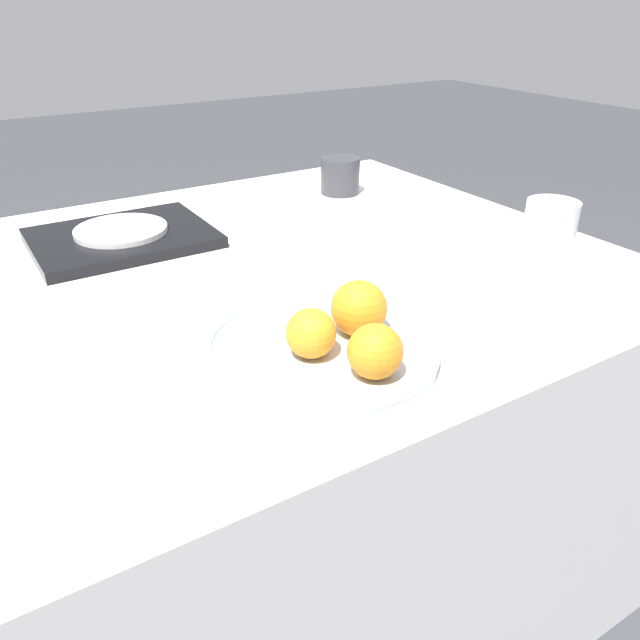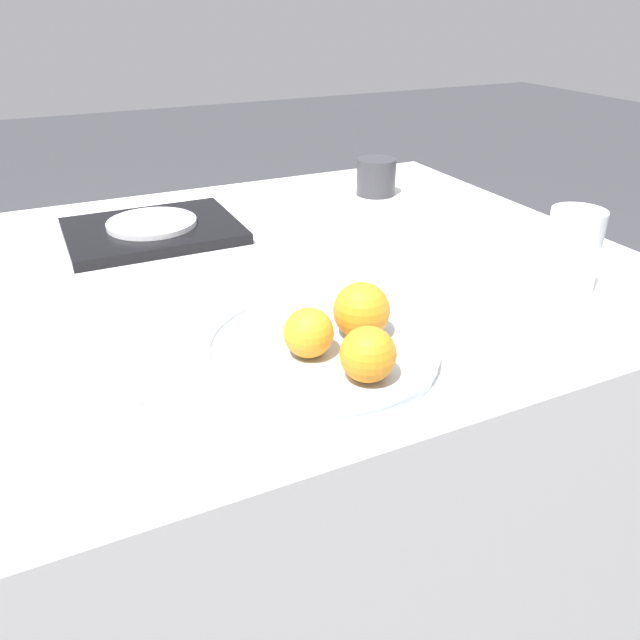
{
  "view_description": "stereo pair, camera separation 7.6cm",
  "coord_description": "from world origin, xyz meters",
  "px_view_note": "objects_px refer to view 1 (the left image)",
  "views": [
    {
      "loc": [
        -0.39,
        -0.87,
        1.11
      ],
      "look_at": [
        -0.03,
        -0.3,
        0.76
      ],
      "focal_mm": 35.0,
      "sensor_mm": 36.0,
      "label": 1
    },
    {
      "loc": [
        -0.32,
        -0.9,
        1.11
      ],
      "look_at": [
        -0.03,
        -0.3,
        0.76
      ],
      "focal_mm": 35.0,
      "sensor_mm": 36.0,
      "label": 2
    }
  ],
  "objects_px": {
    "orange_2": "(359,308)",
    "water_glass": "(547,242)",
    "cup_0": "(340,176)",
    "napkin": "(61,406)",
    "orange_1": "(375,351)",
    "serving_tray": "(122,238)",
    "side_plate": "(121,230)",
    "orange_0": "(311,333)",
    "fruit_platter": "(320,347)"
  },
  "relations": [
    {
      "from": "water_glass",
      "to": "orange_1",
      "type": "bearing_deg",
      "value": -165.72
    },
    {
      "from": "fruit_platter",
      "to": "orange_1",
      "type": "bearing_deg",
      "value": -80.99
    },
    {
      "from": "side_plate",
      "to": "cup_0",
      "type": "distance_m",
      "value": 0.51
    },
    {
      "from": "orange_0",
      "to": "cup_0",
      "type": "height_order",
      "value": "cup_0"
    },
    {
      "from": "orange_2",
      "to": "napkin",
      "type": "height_order",
      "value": "orange_2"
    },
    {
      "from": "orange_2",
      "to": "serving_tray",
      "type": "bearing_deg",
      "value": 106.31
    },
    {
      "from": "napkin",
      "to": "side_plate",
      "type": "bearing_deg",
      "value": 66.33
    },
    {
      "from": "water_glass",
      "to": "cup_0",
      "type": "bearing_deg",
      "value": 90.51
    },
    {
      "from": "orange_0",
      "to": "cup_0",
      "type": "xyz_separation_m",
      "value": [
        0.43,
        0.59,
        -0.01
      ]
    },
    {
      "from": "side_plate",
      "to": "orange_0",
      "type": "bearing_deg",
      "value": -82.21
    },
    {
      "from": "orange_0",
      "to": "orange_2",
      "type": "height_order",
      "value": "orange_2"
    },
    {
      "from": "side_plate",
      "to": "orange_2",
      "type": "bearing_deg",
      "value": -73.69
    },
    {
      "from": "cup_0",
      "to": "water_glass",
      "type": "bearing_deg",
      "value": -89.49
    },
    {
      "from": "water_glass",
      "to": "fruit_platter",
      "type": "bearing_deg",
      "value": -178.8
    },
    {
      "from": "serving_tray",
      "to": "cup_0",
      "type": "height_order",
      "value": "cup_0"
    },
    {
      "from": "orange_1",
      "to": "water_glass",
      "type": "distance_m",
      "value": 0.41
    },
    {
      "from": "serving_tray",
      "to": "orange_2",
      "type": "bearing_deg",
      "value": -73.69
    },
    {
      "from": "orange_2",
      "to": "water_glass",
      "type": "distance_m",
      "value": 0.36
    },
    {
      "from": "cup_0",
      "to": "napkin",
      "type": "distance_m",
      "value": 0.88
    },
    {
      "from": "orange_0",
      "to": "serving_tray",
      "type": "relative_size",
      "value": 0.2
    },
    {
      "from": "side_plate",
      "to": "napkin",
      "type": "relative_size",
      "value": 1.09
    },
    {
      "from": "orange_0",
      "to": "napkin",
      "type": "relative_size",
      "value": 0.41
    },
    {
      "from": "orange_1",
      "to": "side_plate",
      "type": "relative_size",
      "value": 0.39
    },
    {
      "from": "fruit_platter",
      "to": "serving_tray",
      "type": "distance_m",
      "value": 0.53
    },
    {
      "from": "orange_0",
      "to": "side_plate",
      "type": "distance_m",
      "value": 0.54
    },
    {
      "from": "orange_1",
      "to": "orange_0",
      "type": "bearing_deg",
      "value": 116.61
    },
    {
      "from": "orange_1",
      "to": "orange_2",
      "type": "relative_size",
      "value": 0.89
    },
    {
      "from": "orange_2",
      "to": "side_plate",
      "type": "xyz_separation_m",
      "value": [
        -0.15,
        0.52,
        -0.03
      ]
    },
    {
      "from": "serving_tray",
      "to": "cup_0",
      "type": "xyz_separation_m",
      "value": [
        0.51,
        0.05,
        0.03
      ]
    },
    {
      "from": "fruit_platter",
      "to": "water_glass",
      "type": "height_order",
      "value": "water_glass"
    },
    {
      "from": "orange_2",
      "to": "cup_0",
      "type": "xyz_separation_m",
      "value": [
        0.35,
        0.58,
        -0.01
      ]
    },
    {
      "from": "water_glass",
      "to": "cup_0",
      "type": "distance_m",
      "value": 0.57
    },
    {
      "from": "water_glass",
      "to": "side_plate",
      "type": "xyz_separation_m",
      "value": [
        -0.51,
        0.51,
        -0.04
      ]
    },
    {
      "from": "fruit_platter",
      "to": "side_plate",
      "type": "relative_size",
      "value": 1.83
    },
    {
      "from": "serving_tray",
      "to": "cup_0",
      "type": "relative_size",
      "value": 3.54
    },
    {
      "from": "orange_1",
      "to": "water_glass",
      "type": "xyz_separation_m",
      "value": [
        0.4,
        0.1,
        0.02
      ]
    },
    {
      "from": "orange_0",
      "to": "side_plate",
      "type": "xyz_separation_m",
      "value": [
        -0.07,
        0.54,
        -0.02
      ]
    },
    {
      "from": "orange_2",
      "to": "water_glass",
      "type": "height_order",
      "value": "water_glass"
    },
    {
      "from": "orange_2",
      "to": "napkin",
      "type": "bearing_deg",
      "value": 170.96
    },
    {
      "from": "fruit_platter",
      "to": "orange_2",
      "type": "bearing_deg",
      "value": -2.61
    },
    {
      "from": "water_glass",
      "to": "cup_0",
      "type": "relative_size",
      "value": 1.48
    },
    {
      "from": "orange_2",
      "to": "serving_tray",
      "type": "distance_m",
      "value": 0.55
    },
    {
      "from": "serving_tray",
      "to": "side_plate",
      "type": "bearing_deg",
      "value": 0.0
    },
    {
      "from": "orange_1",
      "to": "orange_2",
      "type": "xyz_separation_m",
      "value": [
        0.04,
        0.09,
        0.0
      ]
    },
    {
      "from": "fruit_platter",
      "to": "orange_2",
      "type": "relative_size",
      "value": 4.14
    },
    {
      "from": "orange_1",
      "to": "cup_0",
      "type": "relative_size",
      "value": 0.74
    },
    {
      "from": "orange_1",
      "to": "serving_tray",
      "type": "bearing_deg",
      "value": 100.31
    },
    {
      "from": "cup_0",
      "to": "napkin",
      "type": "xyz_separation_m",
      "value": [
        -0.71,
        -0.52,
        -0.04
      ]
    },
    {
      "from": "orange_2",
      "to": "cup_0",
      "type": "height_order",
      "value": "orange_2"
    },
    {
      "from": "fruit_platter",
      "to": "cup_0",
      "type": "xyz_separation_m",
      "value": [
        0.41,
        0.57,
        0.03
      ]
    }
  ]
}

